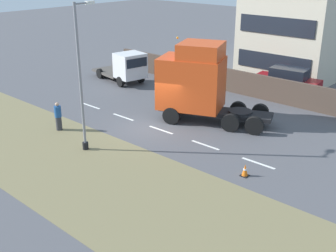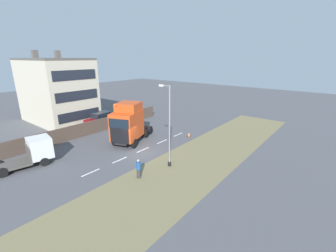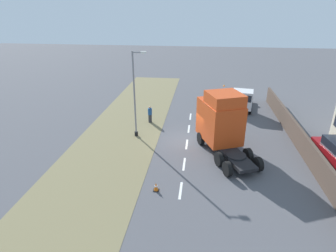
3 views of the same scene
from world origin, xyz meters
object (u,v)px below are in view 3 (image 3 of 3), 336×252
(lamp_post, at_px, (136,99))
(traffic_cone_lead, at_px, (156,187))
(pedestrian, at_px, (150,114))
(lorry_cab, at_px, (221,121))
(flatbed_truck, at_px, (242,100))

(lamp_post, height_order, traffic_cone_lead, lamp_post)
(lamp_post, relative_size, pedestrian, 4.42)
(lamp_post, bearing_deg, pedestrian, 80.04)
(lorry_cab, height_order, traffic_cone_lead, lorry_cab)
(lorry_cab, relative_size, pedestrian, 4.19)
(lamp_post, height_order, pedestrian, lamp_post)
(flatbed_truck, distance_m, traffic_cone_lead, 16.76)
(flatbed_truck, bearing_deg, traffic_cone_lead, 75.51)
(traffic_cone_lead, bearing_deg, pedestrian, 102.19)
(lorry_cab, xyz_separation_m, lamp_post, (-7.12, 1.52, 1.08))
(pedestrian, bearing_deg, flatbed_truck, 24.35)
(lorry_cab, xyz_separation_m, flatbed_truck, (2.80, 9.01, -1.06))
(lamp_post, bearing_deg, traffic_cone_lead, -69.12)
(lorry_cab, relative_size, traffic_cone_lead, 12.08)
(lorry_cab, distance_m, lamp_post, 7.36)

